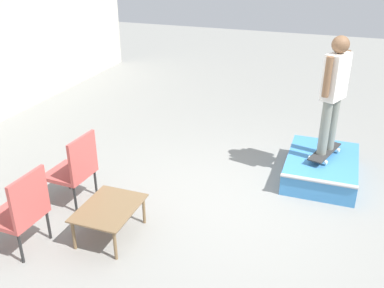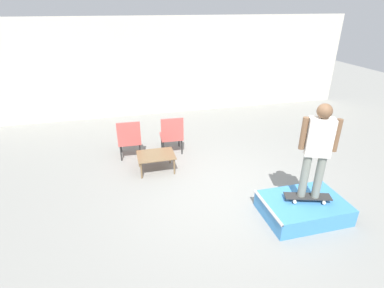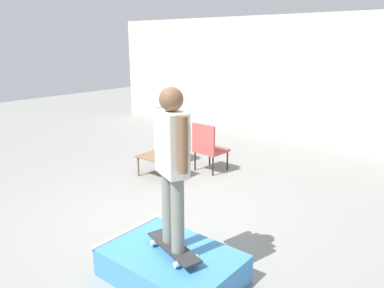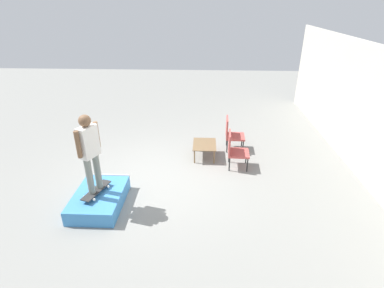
{
  "view_description": "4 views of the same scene",
  "coord_description": "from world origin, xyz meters",
  "px_view_note": "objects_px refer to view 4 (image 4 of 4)",
  "views": [
    {
      "loc": [
        -4.54,
        -1.16,
        3.06
      ],
      "look_at": [
        -0.18,
        0.41,
        0.88
      ],
      "focal_mm": 40.0,
      "sensor_mm": 36.0,
      "label": 1
    },
    {
      "loc": [
        -1.73,
        -4.64,
        3.33
      ],
      "look_at": [
        -0.39,
        0.62,
        0.77
      ],
      "focal_mm": 28.0,
      "sensor_mm": 36.0,
      "label": 2
    },
    {
      "loc": [
        3.46,
        -3.58,
        2.41
      ],
      "look_at": [
        0.04,
        0.59,
        0.92
      ],
      "focal_mm": 35.0,
      "sensor_mm": 36.0,
      "label": 3
    },
    {
      "loc": [
        6.1,
        1.06,
        3.88
      ],
      "look_at": [
        -0.14,
        0.78,
        0.83
      ],
      "focal_mm": 28.0,
      "sensor_mm": 36.0,
      "label": 4
    }
  ],
  "objects_px": {
    "skateboard_on_ramp": "(96,190)",
    "skate_ramp_box": "(99,199)",
    "coffee_table": "(204,145)",
    "patio_chair_left": "(232,133)",
    "patio_chair_right": "(235,149)",
    "person_skater": "(89,148)"
  },
  "relations": [
    {
      "from": "coffee_table",
      "to": "patio_chair_right",
      "type": "bearing_deg",
      "value": 56.81
    },
    {
      "from": "coffee_table",
      "to": "patio_chair_right",
      "type": "relative_size",
      "value": 0.85
    },
    {
      "from": "coffee_table",
      "to": "patio_chair_left",
      "type": "height_order",
      "value": "patio_chair_left"
    },
    {
      "from": "skate_ramp_box",
      "to": "person_skater",
      "type": "relative_size",
      "value": 0.87
    },
    {
      "from": "skate_ramp_box",
      "to": "person_skater",
      "type": "xyz_separation_m",
      "value": [
        0.04,
        -0.01,
        1.19
      ]
    },
    {
      "from": "skateboard_on_ramp",
      "to": "coffee_table",
      "type": "distance_m",
      "value": 3.12
    },
    {
      "from": "person_skater",
      "to": "patio_chair_left",
      "type": "xyz_separation_m",
      "value": [
        -2.75,
        2.92,
        -0.84
      ]
    },
    {
      "from": "skateboard_on_ramp",
      "to": "patio_chair_left",
      "type": "relative_size",
      "value": 0.84
    },
    {
      "from": "person_skater",
      "to": "patio_chair_right",
      "type": "bearing_deg",
      "value": 144.55
    },
    {
      "from": "skateboard_on_ramp",
      "to": "coffee_table",
      "type": "xyz_separation_m",
      "value": [
        -2.25,
        2.17,
        -0.05
      ]
    },
    {
      "from": "person_skater",
      "to": "patio_chair_right",
      "type": "height_order",
      "value": "person_skater"
    },
    {
      "from": "skateboard_on_ramp",
      "to": "patio_chair_right",
      "type": "xyz_separation_m",
      "value": [
        -1.76,
        2.92,
        0.11
      ]
    },
    {
      "from": "skate_ramp_box",
      "to": "coffee_table",
      "type": "height_order",
      "value": "coffee_table"
    },
    {
      "from": "person_skater",
      "to": "patio_chair_right",
      "type": "distance_m",
      "value": 3.51
    },
    {
      "from": "skateboard_on_ramp",
      "to": "skate_ramp_box",
      "type": "bearing_deg",
      "value": 177.95
    },
    {
      "from": "coffee_table",
      "to": "patio_chair_left",
      "type": "distance_m",
      "value": 0.92
    },
    {
      "from": "skate_ramp_box",
      "to": "coffee_table",
      "type": "relative_size",
      "value": 1.75
    },
    {
      "from": "skateboard_on_ramp",
      "to": "person_skater",
      "type": "xyz_separation_m",
      "value": [
        0.0,
        -0.0,
        0.95
      ]
    },
    {
      "from": "skate_ramp_box",
      "to": "patio_chair_right",
      "type": "bearing_deg",
      "value": 120.54
    },
    {
      "from": "coffee_table",
      "to": "person_skater",
      "type": "bearing_deg",
      "value": -43.93
    },
    {
      "from": "person_skater",
      "to": "coffee_table",
      "type": "xyz_separation_m",
      "value": [
        -2.25,
        2.17,
        -1.0
      ]
    },
    {
      "from": "person_skater",
      "to": "patio_chair_left",
      "type": "height_order",
      "value": "person_skater"
    }
  ]
}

